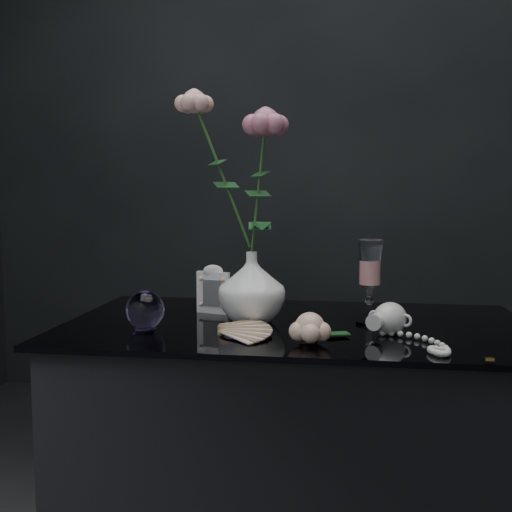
% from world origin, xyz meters
% --- Properties ---
extents(table, '(1.05, 0.58, 0.76)m').
position_xyz_m(table, '(0.00, 0.05, 0.38)').
color(table, black).
rests_on(table, ground).
extents(vase, '(0.18, 0.18, 0.16)m').
position_xyz_m(vase, '(-0.10, 0.05, 0.84)').
color(vase, white).
rests_on(vase, table).
extents(wine_glass, '(0.08, 0.08, 0.19)m').
position_xyz_m(wine_glass, '(0.17, 0.06, 0.86)').
color(wine_glass, white).
rests_on(wine_glass, table).
extents(picture_frame, '(0.10, 0.09, 0.12)m').
position_xyz_m(picture_frame, '(-0.21, 0.13, 0.82)').
color(picture_frame, white).
rests_on(picture_frame, table).
extents(paperweight, '(0.09, 0.09, 0.08)m').
position_xyz_m(paperweight, '(-0.32, -0.06, 0.80)').
color(paperweight, '#9C7DCB').
rests_on(paperweight, table).
extents(paper_fan, '(0.26, 0.24, 0.02)m').
position_xyz_m(paper_fan, '(-0.15, -0.09, 0.77)').
color(paper_fan, beige).
rests_on(paper_fan, table).
extents(loose_rose, '(0.18, 0.21, 0.06)m').
position_xyz_m(loose_rose, '(0.04, -0.13, 0.79)').
color(loose_rose, beige).
rests_on(loose_rose, table).
extents(pearl_jar, '(0.32, 0.33, 0.07)m').
position_xyz_m(pearl_jar, '(0.21, -0.03, 0.80)').
color(pearl_jar, silver).
rests_on(pearl_jar, table).
extents(roses, '(0.23, 0.12, 0.41)m').
position_xyz_m(roses, '(-0.13, 0.05, 1.12)').
color(roses, '#F9AD9C').
rests_on(roses, vase).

